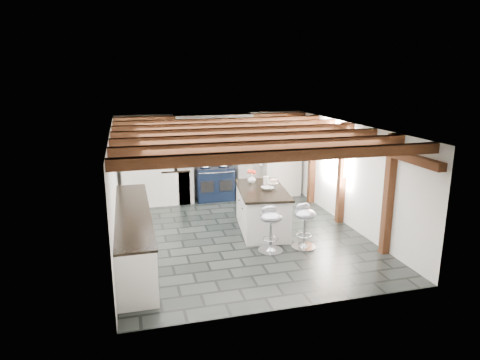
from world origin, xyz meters
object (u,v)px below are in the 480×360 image
object	(u,v)px
range_cooker	(214,183)
bar_stool_far	(271,224)
bar_stool_near	(304,221)
kitchen_island	(262,209)

from	to	relation	value
range_cooker	bar_stool_far	world-z (taller)	range_cooker
bar_stool_near	kitchen_island	bearing A→B (deg)	110.98
bar_stool_far	range_cooker	bearing A→B (deg)	98.10
kitchen_island	bar_stool_near	bearing A→B (deg)	-58.71
bar_stool_near	range_cooker	bearing A→B (deg)	103.51
bar_stool_near	bar_stool_far	xyz separation A→B (m)	(-0.69, -0.00, 0.00)
range_cooker	bar_stool_far	bearing A→B (deg)	-84.73
kitchen_island	range_cooker	bearing A→B (deg)	110.13
bar_stool_near	bar_stool_far	world-z (taller)	bar_stool_far
bar_stool_far	bar_stool_near	bearing A→B (deg)	3.09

